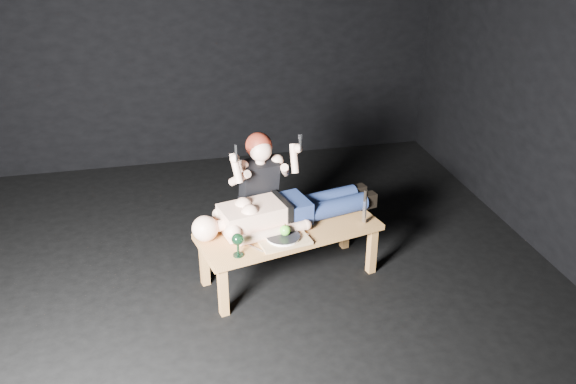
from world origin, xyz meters
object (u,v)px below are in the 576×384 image
object	(u,v)px
kneeling_woman	(256,192)
carving_knife	(365,207)
lying_man	(287,207)
goblet	(238,245)
table	(289,254)
serving_tray	(283,239)

from	to	relation	value
kneeling_woman	carving_knife	distance (m)	0.90
lying_man	carving_knife	size ratio (longest dim) A/B	4.67
goblet	carving_knife	size ratio (longest dim) A/B	0.62
table	goblet	size ratio (longest dim) A/B	7.81
table	goblet	distance (m)	0.61
lying_man	goblet	xyz separation A→B (m)	(-0.45, -0.42, -0.04)
kneeling_woman	serving_tray	distance (m)	0.59
table	kneeling_woman	size ratio (longest dim) A/B	1.21
table	serving_tray	world-z (taller)	serving_tray
kneeling_woman	goblet	size ratio (longest dim) A/B	6.45
lying_man	goblet	bearing A→B (deg)	-150.69
serving_tray	goblet	size ratio (longest dim) A/B	2.08
lying_man	table	bearing A→B (deg)	-108.43
carving_knife	lying_man	bearing A→B (deg)	151.05
serving_tray	carving_knife	distance (m)	0.70
lying_man	serving_tray	bearing A→B (deg)	-121.66
kneeling_woman	serving_tray	bearing A→B (deg)	-90.03
kneeling_woman	serving_tray	xyz separation A→B (m)	(0.10, -0.57, -0.12)
table	goblet	xyz separation A→B (m)	(-0.44, -0.28, 0.32)
table	lying_man	xyz separation A→B (m)	(0.01, 0.13, 0.35)
table	serving_tray	xyz separation A→B (m)	(-0.08, -0.15, 0.24)
kneeling_woman	goblet	xyz separation A→B (m)	(-0.26, -0.70, -0.04)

